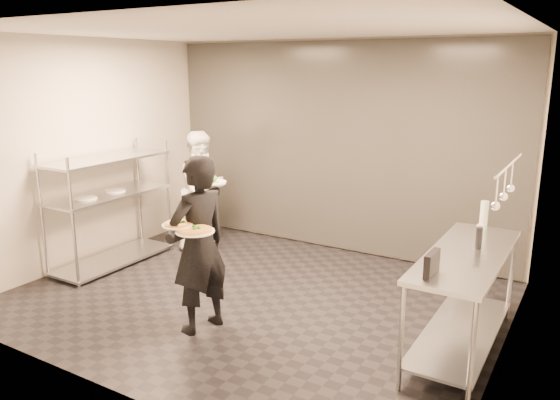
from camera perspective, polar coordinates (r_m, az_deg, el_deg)
The scene contains 13 objects.
room_shell at distance 6.59m, azimuth 2.79°, elevation 4.63°, with size 5.00×4.00×2.80m.
pass_rack at distance 7.13m, azimuth -17.39°, elevation -0.47°, with size 0.60×1.60×1.50m.
prep_counter at distance 5.00m, azimuth 18.70°, elevation -8.43°, with size 0.60×1.80×0.92m.
utensil_rail at distance 4.70m, azimuth 22.50°, elevation 1.59°, with size 0.07×1.20×0.31m.
waiter at distance 5.12m, azimuth -8.46°, elevation -4.68°, with size 0.61×0.40×1.69m, color black.
chef at distance 7.49m, azimuth -8.06°, elevation 1.01°, with size 0.78×0.61×1.61m, color white.
pizza_plate_near at distance 4.99m, azimuth -10.57°, elevation -2.47°, with size 0.29×0.29×0.05m.
pizza_plate_far at distance 4.86m, azimuth -8.87°, elevation -3.15°, with size 0.35×0.35×0.05m.
salad_plate at distance 5.24m, azimuth -7.29°, elevation 2.06°, with size 0.30×0.30×0.07m.
pos_monitor at distance 4.28m, azimuth 15.58°, elevation -6.42°, with size 0.05×0.25×0.18m, color black.
bottle_green at distance 5.62m, azimuth 20.53°, elevation -1.47°, with size 0.08×0.08×0.27m, color #94A195.
bottle_clear at distance 5.11m, azimuth 20.12°, elevation -3.44°, with size 0.06×0.06×0.19m, color #94A195.
bottle_dark at distance 5.00m, azimuth 20.06°, elevation -3.77°, with size 0.06×0.06×0.19m, color black.
Camera 1 is at (3.07, -4.56, 2.46)m, focal length 35.00 mm.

